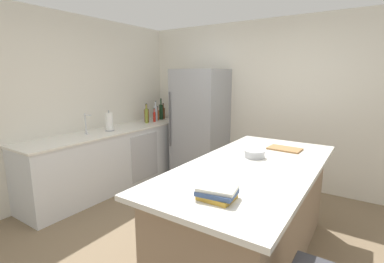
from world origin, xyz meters
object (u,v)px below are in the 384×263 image
(olive_oil_bottle, at_px, (147,115))
(kitchen_island, at_px, (251,212))
(paper_towel_roll, at_px, (109,122))
(sink_faucet, at_px, (86,123))
(vinegar_bottle, at_px, (158,115))
(soda_bottle, at_px, (156,113))
(hot_sauce_bottle, at_px, (154,117))
(cookbook_stack, at_px, (217,193))
(whiskey_bottle, at_px, (147,115))
(mixing_bowl, at_px, (254,154))
(refrigerator, at_px, (200,124))
(cutting_board, at_px, (285,149))
(syrup_bottle, at_px, (163,113))
(wine_bottle, at_px, (161,112))

(olive_oil_bottle, bearing_deg, kitchen_island, -27.23)
(paper_towel_roll, bearing_deg, sink_faucet, -101.32)
(vinegar_bottle, height_order, soda_bottle, soda_bottle)
(hot_sauce_bottle, xyz_separation_m, cookbook_stack, (2.54, -2.28, -0.03))
(whiskey_bottle, distance_m, mixing_bowl, 2.74)
(kitchen_island, bearing_deg, soda_bottle, 148.21)
(refrigerator, bearing_deg, hot_sauce_bottle, -165.66)
(kitchen_island, distance_m, cutting_board, 0.85)
(syrup_bottle, relative_size, vinegar_bottle, 1.17)
(paper_towel_roll, distance_m, hot_sauce_bottle, 1.03)
(sink_faucet, relative_size, wine_bottle, 0.75)
(cookbook_stack, bearing_deg, paper_towel_roll, 153.79)
(syrup_bottle, xyz_separation_m, wine_bottle, (0.02, -0.08, 0.03))
(paper_towel_roll, xyz_separation_m, cutting_board, (2.56, 0.26, -0.10))
(hot_sauce_bottle, relative_size, olive_oil_bottle, 0.71)
(syrup_bottle, xyz_separation_m, mixing_bowl, (2.48, -1.60, -0.06))
(olive_oil_bottle, bearing_deg, refrigerator, 25.76)
(kitchen_island, relative_size, olive_oil_bottle, 6.57)
(soda_bottle, distance_m, cutting_board, 2.74)
(hot_sauce_bottle, relative_size, cutting_board, 0.70)
(olive_oil_bottle, height_order, mixing_bowl, olive_oil_bottle)
(mixing_bowl, height_order, cutting_board, mixing_bowl)
(paper_towel_roll, height_order, mixing_bowl, paper_towel_roll)
(refrigerator, relative_size, cutting_board, 5.23)
(hot_sauce_bottle, bearing_deg, wine_bottle, 104.30)
(kitchen_island, height_order, refrigerator, refrigerator)
(wine_bottle, distance_m, whiskey_bottle, 0.38)
(whiskey_bottle, xyz_separation_m, mixing_bowl, (2.49, -1.14, -0.06))
(soda_bottle, xyz_separation_m, cutting_board, (2.60, -0.86, -0.11))
(soda_bottle, distance_m, olive_oil_bottle, 0.29)
(soda_bottle, bearing_deg, kitchen_island, -31.79)
(soda_bottle, relative_size, olive_oil_bottle, 1.06)
(sink_faucet, relative_size, syrup_bottle, 0.98)
(wine_bottle, height_order, soda_bottle, wine_bottle)
(cutting_board, bearing_deg, soda_bottle, 161.68)
(soda_bottle, relative_size, whiskey_bottle, 1.12)
(paper_towel_roll, distance_m, soda_bottle, 1.12)
(paper_towel_roll, distance_m, cookbook_stack, 2.82)
(sink_faucet, bearing_deg, paper_towel_roll, 78.68)
(vinegar_bottle, distance_m, olive_oil_bottle, 0.39)
(soda_bottle, bearing_deg, mixing_bowl, -28.55)
(refrigerator, relative_size, hot_sauce_bottle, 7.45)
(wine_bottle, xyz_separation_m, mixing_bowl, (2.47, -1.52, -0.09))
(olive_oil_bottle, xyz_separation_m, cookbook_stack, (2.54, -2.08, -0.07))
(mixing_bowl, bearing_deg, cookbook_stack, -82.12)
(kitchen_island, relative_size, wine_bottle, 5.70)
(whiskey_bottle, xyz_separation_m, cutting_board, (2.66, -0.68, -0.09))
(cutting_board, bearing_deg, paper_towel_roll, -174.30)
(olive_oil_bottle, bearing_deg, wine_bottle, 97.80)
(mixing_bowl, bearing_deg, whiskey_bottle, 155.41)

